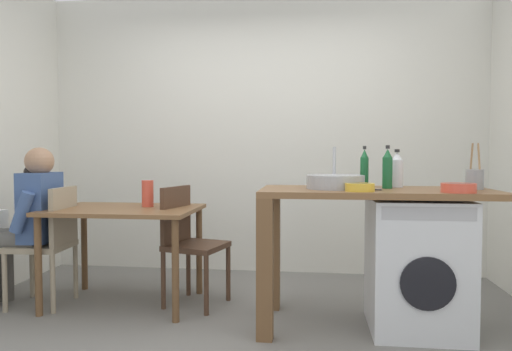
{
  "coord_description": "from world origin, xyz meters",
  "views": [
    {
      "loc": [
        0.49,
        -2.76,
        1.14
      ],
      "look_at": [
        0.1,
        0.45,
        1.0
      ],
      "focal_mm": 32.35,
      "sensor_mm": 36.0,
      "label": 1
    }
  ],
  "objects_px": {
    "mixing_bowl": "(360,187)",
    "chair_person_seat": "(51,239)",
    "bottle_squat_brown": "(387,169)",
    "washing_machine": "(416,264)",
    "bottle_clear_small": "(397,170)",
    "bottle_tall_green": "(364,168)",
    "dining_table": "(124,220)",
    "chair_opposite": "(188,238)",
    "utensil_crock": "(475,179)",
    "seated_person": "(30,217)",
    "vase": "(148,193)",
    "colander": "(458,187)"
  },
  "relations": [
    {
      "from": "bottle_tall_green",
      "to": "colander",
      "type": "xyz_separation_m",
      "value": [
        0.5,
        -0.41,
        -0.1
      ]
    },
    {
      "from": "chair_person_seat",
      "to": "bottle_squat_brown",
      "type": "distance_m",
      "value": 2.52
    },
    {
      "from": "bottle_clear_small",
      "to": "chair_person_seat",
      "type": "bearing_deg",
      "value": -179.5
    },
    {
      "from": "chair_opposite",
      "to": "colander",
      "type": "height_order",
      "value": "colander"
    },
    {
      "from": "mixing_bowl",
      "to": "vase",
      "type": "distance_m",
      "value": 1.66
    },
    {
      "from": "chair_person_seat",
      "to": "seated_person",
      "type": "distance_m",
      "value": 0.23
    },
    {
      "from": "washing_machine",
      "to": "bottle_tall_green",
      "type": "bearing_deg",
      "value": 148.71
    },
    {
      "from": "bottle_clear_small",
      "to": "seated_person",
      "type": "bearing_deg",
      "value": -179.33
    },
    {
      "from": "bottle_clear_small",
      "to": "dining_table",
      "type": "bearing_deg",
      "value": 177.9
    },
    {
      "from": "seated_person",
      "to": "vase",
      "type": "distance_m",
      "value": 0.9
    },
    {
      "from": "washing_machine",
      "to": "bottle_tall_green",
      "type": "relative_size",
      "value": 3.02
    },
    {
      "from": "chair_person_seat",
      "to": "colander",
      "type": "relative_size",
      "value": 4.5
    },
    {
      "from": "bottle_squat_brown",
      "to": "colander",
      "type": "height_order",
      "value": "bottle_squat_brown"
    },
    {
      "from": "seated_person",
      "to": "vase",
      "type": "bearing_deg",
      "value": -79.84
    },
    {
      "from": "chair_opposite",
      "to": "bottle_squat_brown",
      "type": "relative_size",
      "value": 3.14
    },
    {
      "from": "mixing_bowl",
      "to": "chair_person_seat",
      "type": "bearing_deg",
      "value": 170.77
    },
    {
      "from": "bottle_tall_green",
      "to": "utensil_crock",
      "type": "relative_size",
      "value": 0.95
    },
    {
      "from": "dining_table",
      "to": "mixing_bowl",
      "type": "height_order",
      "value": "mixing_bowl"
    },
    {
      "from": "washing_machine",
      "to": "bottle_clear_small",
      "type": "bearing_deg",
      "value": 117.07
    },
    {
      "from": "utensil_crock",
      "to": "chair_opposite",
      "type": "bearing_deg",
      "value": 171.92
    },
    {
      "from": "mixing_bowl",
      "to": "bottle_tall_green",
      "type": "bearing_deg",
      "value": 80.04
    },
    {
      "from": "bottle_tall_green",
      "to": "chair_person_seat",
      "type": "bearing_deg",
      "value": -179.42
    },
    {
      "from": "mixing_bowl",
      "to": "dining_table",
      "type": "bearing_deg",
      "value": 164.89
    },
    {
      "from": "chair_opposite",
      "to": "colander",
      "type": "xyz_separation_m",
      "value": [
        1.81,
        -0.55,
        0.44
      ]
    },
    {
      "from": "seated_person",
      "to": "vase",
      "type": "relative_size",
      "value": 5.81
    },
    {
      "from": "dining_table",
      "to": "bottle_tall_green",
      "type": "bearing_deg",
      "value": -2.32
    },
    {
      "from": "chair_person_seat",
      "to": "bottle_squat_brown",
      "type": "xyz_separation_m",
      "value": [
        2.46,
        -0.11,
        0.54
      ]
    },
    {
      "from": "bottle_squat_brown",
      "to": "vase",
      "type": "relative_size",
      "value": 1.39
    },
    {
      "from": "washing_machine",
      "to": "bottle_clear_small",
      "type": "height_order",
      "value": "bottle_clear_small"
    },
    {
      "from": "seated_person",
      "to": "washing_machine",
      "type": "height_order",
      "value": "seated_person"
    },
    {
      "from": "chair_opposite",
      "to": "chair_person_seat",
      "type": "bearing_deg",
      "value": -65.6
    },
    {
      "from": "bottle_tall_green",
      "to": "vase",
      "type": "xyz_separation_m",
      "value": [
        -1.63,
        0.17,
        -0.21
      ]
    },
    {
      "from": "washing_machine",
      "to": "bottle_squat_brown",
      "type": "relative_size",
      "value": 3.0
    },
    {
      "from": "washing_machine",
      "to": "bottle_tall_green",
      "type": "distance_m",
      "value": 0.72
    },
    {
      "from": "dining_table",
      "to": "utensil_crock",
      "type": "bearing_deg",
      "value": -4.93
    },
    {
      "from": "chair_person_seat",
      "to": "colander",
      "type": "height_order",
      "value": "colander"
    },
    {
      "from": "chair_person_seat",
      "to": "utensil_crock",
      "type": "relative_size",
      "value": 3.0
    },
    {
      "from": "chair_person_seat",
      "to": "vase",
      "type": "height_order",
      "value": "vase"
    },
    {
      "from": "chair_person_seat",
      "to": "bottle_clear_small",
      "type": "xyz_separation_m",
      "value": [
        2.55,
        0.02,
        0.53
      ]
    },
    {
      "from": "seated_person",
      "to": "vase",
      "type": "height_order",
      "value": "seated_person"
    },
    {
      "from": "mixing_bowl",
      "to": "chair_opposite",
      "type": "bearing_deg",
      "value": 156.68
    },
    {
      "from": "dining_table",
      "to": "chair_opposite",
      "type": "bearing_deg",
      "value": 8.28
    },
    {
      "from": "bottle_clear_small",
      "to": "chair_opposite",
      "type": "bearing_deg",
      "value": 174.64
    },
    {
      "from": "dining_table",
      "to": "bottle_clear_small",
      "type": "relative_size",
      "value": 4.19
    },
    {
      "from": "chair_opposite",
      "to": "washing_machine",
      "type": "xyz_separation_m",
      "value": [
        1.62,
        -0.33,
        -0.08
      ]
    },
    {
      "from": "seated_person",
      "to": "bottle_squat_brown",
      "type": "distance_m",
      "value": 2.65
    },
    {
      "from": "bottle_tall_green",
      "to": "dining_table",
      "type": "bearing_deg",
      "value": 177.68
    },
    {
      "from": "dining_table",
      "to": "chair_opposite",
      "type": "relative_size",
      "value": 1.22
    },
    {
      "from": "chair_opposite",
      "to": "utensil_crock",
      "type": "relative_size",
      "value": 3.0
    },
    {
      "from": "chair_person_seat",
      "to": "bottle_tall_green",
      "type": "bearing_deg",
      "value": -92.72
    }
  ]
}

